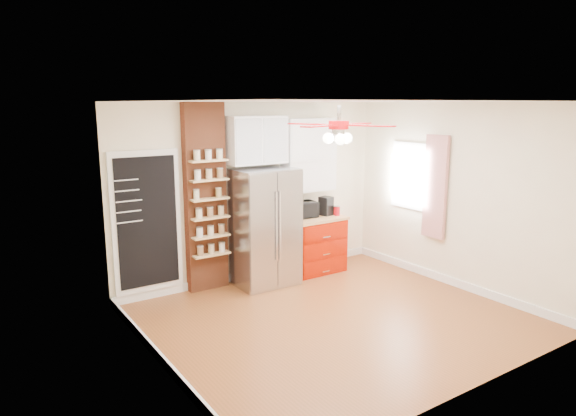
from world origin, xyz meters
TOP-DOWN VIEW (x-y plane):
  - floor at (0.00, 0.00)m, footprint 4.50×4.50m
  - ceiling at (0.00, 0.00)m, footprint 4.50×4.50m
  - wall_back at (0.00, 2.00)m, footprint 4.50×0.02m
  - wall_front at (0.00, -2.00)m, footprint 4.50×0.02m
  - wall_left at (-2.25, 0.00)m, footprint 0.02×4.00m
  - wall_right at (2.25, 0.00)m, footprint 0.02×4.00m
  - chalkboard at (-1.70, 1.96)m, footprint 0.95×0.05m
  - brick_pillar at (-0.85, 1.92)m, footprint 0.60×0.16m
  - fridge at (-0.05, 1.63)m, footprint 0.90×0.70m
  - upper_glass_cabinet at (-0.05, 1.82)m, footprint 0.90×0.35m
  - red_cabinet at (0.92, 1.68)m, footprint 0.94×0.64m
  - upper_shelf_unit at (0.92, 1.85)m, footprint 0.90×0.30m
  - window at (2.23, 0.90)m, footprint 0.04×0.75m
  - curtain at (2.18, 0.35)m, footprint 0.06×0.40m
  - ceiling_fan at (0.00, 0.00)m, footprint 1.40×1.40m
  - toaster_oven at (0.73, 1.76)m, footprint 0.48×0.35m
  - coffee_maker at (1.16, 1.69)m, footprint 0.22×0.23m
  - canister_left at (1.29, 1.56)m, footprint 0.09×0.09m
  - canister_right at (1.29, 1.68)m, footprint 0.13×0.13m
  - pantry_jar_oats at (-1.04, 1.80)m, footprint 0.10×0.10m
  - pantry_jar_beans at (-0.72, 1.75)m, footprint 0.11×0.11m

SIDE VIEW (x-z plane):
  - floor at x=0.00m, z-range 0.00..0.00m
  - red_cabinet at x=0.92m, z-range 0.00..0.90m
  - fridge at x=-0.05m, z-range 0.00..1.75m
  - canister_right at x=1.29m, z-range 0.90..1.03m
  - canister_left at x=1.29m, z-range 0.90..1.05m
  - toaster_oven at x=0.73m, z-range 0.90..1.15m
  - coffee_maker at x=1.16m, z-range 0.90..1.20m
  - chalkboard at x=-1.70m, z-range 0.12..2.08m
  - wall_back at x=0.00m, z-range 0.00..2.70m
  - wall_front at x=0.00m, z-range 0.00..2.70m
  - wall_left at x=-2.25m, z-range 0.00..2.70m
  - wall_right at x=2.25m, z-range 0.00..2.70m
  - brick_pillar at x=-0.85m, z-range 0.00..2.70m
  - pantry_jar_beans at x=-0.72m, z-range 1.37..1.50m
  - pantry_jar_oats at x=-1.04m, z-range 1.37..1.50m
  - curtain at x=2.18m, z-range 0.67..2.23m
  - window at x=2.23m, z-range 1.02..2.08m
  - upper_shelf_unit at x=0.92m, z-range 1.30..2.45m
  - upper_glass_cabinet at x=-0.05m, z-range 1.80..2.50m
  - ceiling_fan at x=0.00m, z-range 2.20..2.65m
  - ceiling at x=0.00m, z-range 2.70..2.70m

